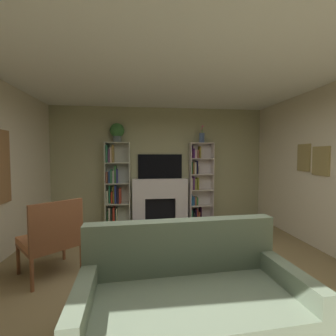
{
  "coord_description": "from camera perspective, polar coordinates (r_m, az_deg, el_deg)",
  "views": [
    {
      "loc": [
        -0.43,
        -2.65,
        1.6
      ],
      "look_at": [
        0.0,
        1.16,
        1.39
      ],
      "focal_mm": 24.45,
      "sensor_mm": 36.0,
      "label": 1
    }
  ],
  "objects": [
    {
      "name": "fireplace",
      "position": [
        5.56,
        -1.93,
        -7.87
      ],
      "size": [
        1.43,
        0.49,
        1.04
      ],
      "color": "white",
      "rests_on": "ground_plane"
    },
    {
      "name": "armchair",
      "position": [
        3.51,
        -26.99,
        -15.05
      ],
      "size": [
        0.9,
        0.89,
        1.02
      ],
      "color": "brown",
      "rests_on": "ground_plane"
    },
    {
      "name": "bookshelf_right",
      "position": [
        5.65,
        7.56,
        -3.52
      ],
      "size": [
        0.57,
        0.26,
        1.9
      ],
      "color": "silver",
      "rests_on": "ground_plane"
    },
    {
      "name": "ceiling",
      "position": [
        2.93,
        2.88,
        26.84
      ],
      "size": [
        5.21,
        5.91,
        0.06
      ],
      "primitive_type": "cube",
      "color": "white",
      "rests_on": "wall_back_accent"
    },
    {
      "name": "ground_plane",
      "position": [
        3.12,
        2.73,
        -27.66
      ],
      "size": [
        6.95,
        6.95,
        0.0
      ],
      "primitive_type": "plane",
      "color": "olive"
    },
    {
      "name": "couch",
      "position": [
        2.37,
        5.69,
        -30.43
      ],
      "size": [
        1.99,
        1.06,
        0.94
      ],
      "color": "slate",
      "rests_on": "ground_plane"
    },
    {
      "name": "coffee_table",
      "position": [
        2.99,
        2.54,
        -22.17
      ],
      "size": [
        0.95,
        0.47,
        0.37
      ],
      "color": "olive",
      "rests_on": "ground_plane"
    },
    {
      "name": "bookshelf_left",
      "position": [
        5.51,
        -12.99,
        -4.2
      ],
      "size": [
        0.57,
        0.3,
        1.9
      ],
      "color": "beige",
      "rests_on": "ground_plane"
    },
    {
      "name": "wall_back_accent",
      "position": [
        5.59,
        -2.06,
        0.82
      ],
      "size": [
        5.21,
        0.06,
        2.75
      ],
      "primitive_type": "cube",
      "color": "tan",
      "rests_on": "ground_plane"
    },
    {
      "name": "tv",
      "position": [
        5.54,
        -2.01,
        0.38
      ],
      "size": [
        1.06,
        0.06,
        0.59
      ],
      "primitive_type": "cube",
      "color": "black",
      "rests_on": "fireplace"
    },
    {
      "name": "vase_with_flowers",
      "position": [
        5.6,
        8.42,
        7.53
      ],
      "size": [
        0.13,
        0.13,
        0.42
      ],
      "color": "#506998",
      "rests_on": "bookshelf_right"
    },
    {
      "name": "potted_plant",
      "position": [
        5.45,
        -12.58,
        8.87
      ],
      "size": [
        0.33,
        0.33,
        0.44
      ],
      "color": "#4F5B5D",
      "rests_on": "bookshelf_left"
    }
  ]
}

